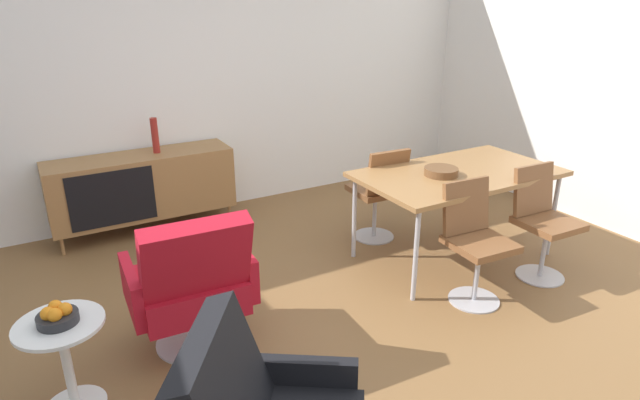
{
  "coord_description": "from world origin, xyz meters",
  "views": [
    {
      "loc": [
        -1.45,
        -2.45,
        2.07
      ],
      "look_at": [
        0.1,
        0.26,
        0.85
      ],
      "focal_mm": 30.11,
      "sensor_mm": 36.0,
      "label": 1
    }
  ],
  "objects_px": {
    "vase_cobalt": "(155,136)",
    "dining_chair_front_left": "(475,238)",
    "dining_chair_back_left": "(379,190)",
    "side_table_round": "(65,355)",
    "dining_chair_front_right": "(542,218)",
    "sideboard": "(142,185)",
    "wooden_bowl_on_table": "(441,172)",
    "fruit_bowl": "(57,316)",
    "dining_table": "(458,177)",
    "lounge_chair_red": "(192,282)"
  },
  "relations": [
    {
      "from": "wooden_bowl_on_table",
      "to": "lounge_chair_red",
      "type": "relative_size",
      "value": 0.27
    },
    {
      "from": "wooden_bowl_on_table",
      "to": "side_table_round",
      "type": "distance_m",
      "value": 2.83
    },
    {
      "from": "fruit_bowl",
      "to": "wooden_bowl_on_table",
      "type": "bearing_deg",
      "value": 6.64
    },
    {
      "from": "dining_chair_front_right",
      "to": "sideboard",
      "type": "bearing_deg",
      "value": 135.96
    },
    {
      "from": "dining_table",
      "to": "dining_chair_front_left",
      "type": "xyz_separation_m",
      "value": [
        -0.35,
        -0.56,
        -0.23
      ]
    },
    {
      "from": "dining_chair_front_left",
      "to": "dining_chair_front_right",
      "type": "distance_m",
      "value": 0.7
    },
    {
      "from": "sideboard",
      "to": "dining_chair_front_right",
      "type": "bearing_deg",
      "value": -44.04
    },
    {
      "from": "dining_table",
      "to": "fruit_bowl",
      "type": "bearing_deg",
      "value": -173.78
    },
    {
      "from": "dining_chair_back_left",
      "to": "dining_chair_front_left",
      "type": "bearing_deg",
      "value": -89.61
    },
    {
      "from": "lounge_chair_red",
      "to": "side_table_round",
      "type": "distance_m",
      "value": 0.76
    },
    {
      "from": "sideboard",
      "to": "dining_table",
      "type": "height_order",
      "value": "dining_table"
    },
    {
      "from": "sideboard",
      "to": "dining_table",
      "type": "distance_m",
      "value": 2.76
    },
    {
      "from": "vase_cobalt",
      "to": "wooden_bowl_on_table",
      "type": "xyz_separation_m",
      "value": [
        1.74,
        -1.8,
        -0.11
      ]
    },
    {
      "from": "dining_chair_back_left",
      "to": "side_table_round",
      "type": "relative_size",
      "value": 1.65
    },
    {
      "from": "side_table_round",
      "to": "dining_chair_front_left",
      "type": "bearing_deg",
      "value": -5.18
    },
    {
      "from": "side_table_round",
      "to": "fruit_bowl",
      "type": "bearing_deg",
      "value": -120.64
    },
    {
      "from": "dining_chair_front_right",
      "to": "dining_chair_front_left",
      "type": "bearing_deg",
      "value": -179.99
    },
    {
      "from": "dining_chair_front_left",
      "to": "vase_cobalt",
      "type": "bearing_deg",
      "value": 123.79
    },
    {
      "from": "vase_cobalt",
      "to": "dining_chair_front_left",
      "type": "xyz_separation_m",
      "value": [
        1.58,
        -2.36,
        -0.41
      ]
    },
    {
      "from": "fruit_bowl",
      "to": "dining_chair_front_left",
      "type": "bearing_deg",
      "value": -5.14
    },
    {
      "from": "dining_chair_front_left",
      "to": "lounge_chair_red",
      "type": "relative_size",
      "value": 0.9
    },
    {
      "from": "dining_chair_front_right",
      "to": "side_table_round",
      "type": "bearing_deg",
      "value": 175.91
    },
    {
      "from": "dining_chair_back_left",
      "to": "lounge_chair_red",
      "type": "distance_m",
      "value": 2.02
    },
    {
      "from": "vase_cobalt",
      "to": "dining_chair_back_left",
      "type": "distance_m",
      "value": 2.04
    },
    {
      "from": "wooden_bowl_on_table",
      "to": "fruit_bowl",
      "type": "height_order",
      "value": "wooden_bowl_on_table"
    },
    {
      "from": "dining_chair_front_right",
      "to": "dining_chair_back_left",
      "type": "relative_size",
      "value": 1.0
    },
    {
      "from": "dining_chair_back_left",
      "to": "fruit_bowl",
      "type": "xyz_separation_m",
      "value": [
        -2.61,
        -0.88,
        0.09
      ]
    },
    {
      "from": "dining_table",
      "to": "side_table_round",
      "type": "xyz_separation_m",
      "value": [
        -2.96,
        -0.32,
        -0.38
      ]
    },
    {
      "from": "dining_chair_back_left",
      "to": "fruit_bowl",
      "type": "bearing_deg",
      "value": -161.33
    },
    {
      "from": "dining_table",
      "to": "side_table_round",
      "type": "height_order",
      "value": "dining_table"
    },
    {
      "from": "fruit_bowl",
      "to": "dining_chair_front_right",
      "type": "bearing_deg",
      "value": -4.06
    },
    {
      "from": "dining_table",
      "to": "wooden_bowl_on_table",
      "type": "bearing_deg",
      "value": 179.99
    },
    {
      "from": "vase_cobalt",
      "to": "dining_chair_front_right",
      "type": "height_order",
      "value": "vase_cobalt"
    },
    {
      "from": "dining_chair_front_left",
      "to": "fruit_bowl",
      "type": "xyz_separation_m",
      "value": [
        -2.62,
        0.24,
        0.09
      ]
    },
    {
      "from": "wooden_bowl_on_table",
      "to": "sideboard",
      "type": "bearing_deg",
      "value": 136.58
    },
    {
      "from": "dining_table",
      "to": "wooden_bowl_on_table",
      "type": "height_order",
      "value": "wooden_bowl_on_table"
    },
    {
      "from": "dining_chair_back_left",
      "to": "lounge_chair_red",
      "type": "relative_size",
      "value": 0.9
    },
    {
      "from": "wooden_bowl_on_table",
      "to": "fruit_bowl",
      "type": "bearing_deg",
      "value": -173.36
    },
    {
      "from": "wooden_bowl_on_table",
      "to": "fruit_bowl",
      "type": "distance_m",
      "value": 2.81
    },
    {
      "from": "vase_cobalt",
      "to": "lounge_chair_red",
      "type": "distance_m",
      "value": 2.03
    },
    {
      "from": "sideboard",
      "to": "dining_chair_front_right",
      "type": "distance_m",
      "value": 3.39
    },
    {
      "from": "dining_chair_front_right",
      "to": "fruit_bowl",
      "type": "bearing_deg",
      "value": 175.94
    },
    {
      "from": "vase_cobalt",
      "to": "dining_chair_front_left",
      "type": "relative_size",
      "value": 0.37
    },
    {
      "from": "dining_chair_front_right",
      "to": "lounge_chair_red",
      "type": "xyz_separation_m",
      "value": [
        -2.59,
        0.39,
        -0.0
      ]
    },
    {
      "from": "fruit_bowl",
      "to": "side_table_round",
      "type": "bearing_deg",
      "value": 59.36
    },
    {
      "from": "lounge_chair_red",
      "to": "side_table_round",
      "type": "relative_size",
      "value": 1.82
    },
    {
      "from": "sideboard",
      "to": "dining_chair_front_right",
      "type": "relative_size",
      "value": 1.87
    },
    {
      "from": "dining_chair_front_left",
      "to": "dining_chair_back_left",
      "type": "height_order",
      "value": "same"
    },
    {
      "from": "sideboard",
      "to": "fruit_bowl",
      "type": "height_order",
      "value": "sideboard"
    },
    {
      "from": "dining_chair_back_left",
      "to": "side_table_round",
      "type": "height_order",
      "value": "dining_chair_back_left"
    }
  ]
}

